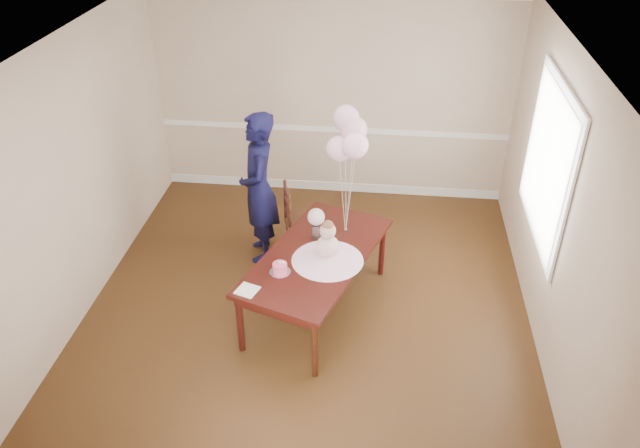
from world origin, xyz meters
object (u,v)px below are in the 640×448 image
Objects in this scene: woman at (259,188)px; birthday_cake at (280,268)px; dining_chair_seat at (304,224)px; dining_table_top at (317,256)px.

birthday_cake is at bearing 5.58° from woman.
woman is (-0.44, 1.24, 0.13)m from birthday_cake.
dining_table_top is at bearing -92.95° from dining_chair_seat.
dining_table_top is 4.69× the size of dining_chair_seat.
dining_table_top is 0.46m from birthday_cake.
dining_chair_seat is at bearing 83.76° from woman.
dining_chair_seat is 0.68m from woman.
woman reaches higher than dining_table_top.
dining_chair_seat is (-0.26, 0.97, -0.27)m from dining_table_top.
woman is at bearing 148.30° from dining_table_top.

